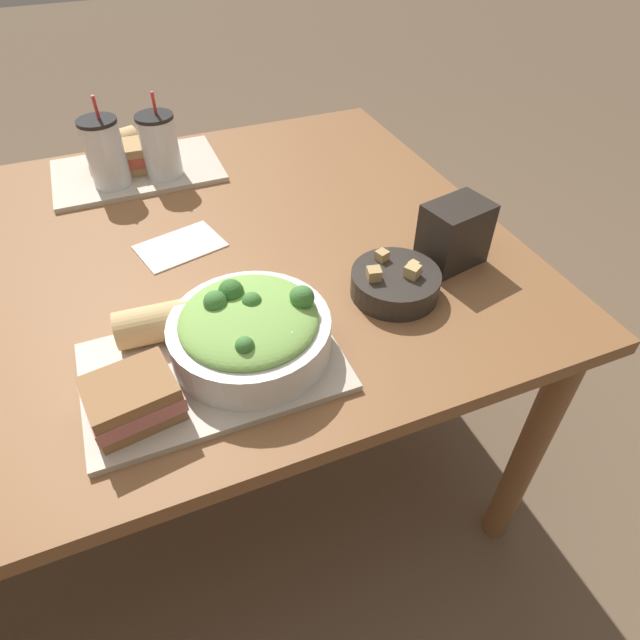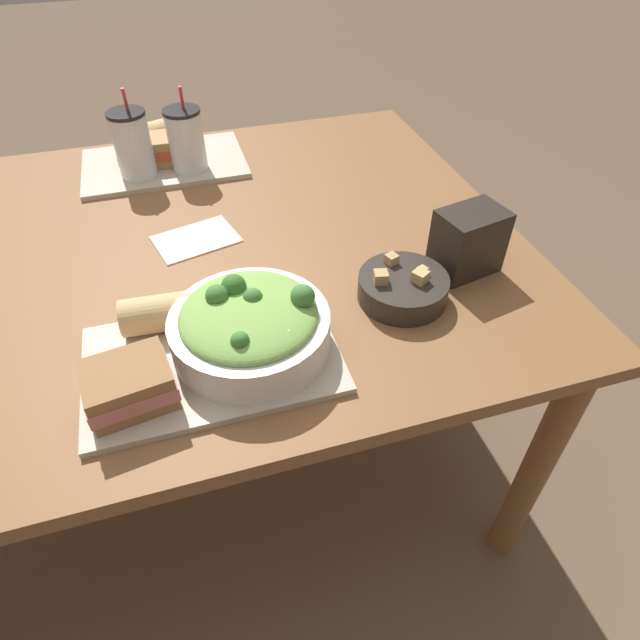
{
  "view_description": "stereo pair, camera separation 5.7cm",
  "coord_description": "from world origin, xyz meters",
  "px_view_note": "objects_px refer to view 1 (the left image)",
  "views": [
    {
      "loc": [
        0.01,
        -0.92,
        1.34
      ],
      "look_at": [
        0.24,
        -0.35,
        0.78
      ],
      "focal_mm": 30.0,
      "sensor_mm": 36.0,
      "label": 1
    },
    {
      "loc": [
        0.06,
        -0.94,
        1.34
      ],
      "look_at": [
        0.24,
        -0.35,
        0.78
      ],
      "focal_mm": 30.0,
      "sensor_mm": 36.0,
      "label": 2
    }
  ],
  "objects_px": {
    "drink_cup_red": "(160,148)",
    "soup_bowl": "(395,282)",
    "sandwich_near": "(133,399)",
    "drink_cup_dark": "(106,155)",
    "baguette_far": "(117,143)",
    "salad_bowl": "(250,329)",
    "napkin_folded": "(180,246)",
    "chip_bag": "(454,234)",
    "sandwich_far": "(117,159)",
    "baguette_near": "(164,322)"
  },
  "relations": [
    {
      "from": "chip_bag",
      "to": "soup_bowl",
      "type": "bearing_deg",
      "value": -173.86
    },
    {
      "from": "baguette_far",
      "to": "chip_bag",
      "type": "xyz_separation_m",
      "value": [
        0.54,
        -0.69,
        0.02
      ]
    },
    {
      "from": "baguette_near",
      "to": "napkin_folded",
      "type": "height_order",
      "value": "baguette_near"
    },
    {
      "from": "salad_bowl",
      "to": "napkin_folded",
      "type": "xyz_separation_m",
      "value": [
        -0.05,
        0.35,
        -0.06
      ]
    },
    {
      "from": "chip_bag",
      "to": "drink_cup_red",
      "type": "bearing_deg",
      "value": 118.04
    },
    {
      "from": "salad_bowl",
      "to": "soup_bowl",
      "type": "bearing_deg",
      "value": 10.27
    },
    {
      "from": "sandwich_near",
      "to": "chip_bag",
      "type": "xyz_separation_m",
      "value": [
        0.62,
        0.16,
        0.02
      ]
    },
    {
      "from": "salad_bowl",
      "to": "baguette_near",
      "type": "bearing_deg",
      "value": 145.63
    },
    {
      "from": "chip_bag",
      "to": "baguette_far",
      "type": "bearing_deg",
      "value": 116.34
    },
    {
      "from": "baguette_far",
      "to": "sandwich_far",
      "type": "bearing_deg",
      "value": 154.43
    },
    {
      "from": "drink_cup_red",
      "to": "napkin_folded",
      "type": "distance_m",
      "value": 0.31
    },
    {
      "from": "baguette_near",
      "to": "drink_cup_red",
      "type": "height_order",
      "value": "drink_cup_red"
    },
    {
      "from": "napkin_folded",
      "to": "sandwich_near",
      "type": "bearing_deg",
      "value": -108.91
    },
    {
      "from": "salad_bowl",
      "to": "drink_cup_dark",
      "type": "xyz_separation_m",
      "value": [
        -0.14,
        0.64,
        0.03
      ]
    },
    {
      "from": "sandwich_near",
      "to": "sandwich_far",
      "type": "xyz_separation_m",
      "value": [
        0.07,
        0.76,
        0.0
      ]
    },
    {
      "from": "baguette_near",
      "to": "baguette_far",
      "type": "height_order",
      "value": "same"
    },
    {
      "from": "baguette_near",
      "to": "drink_cup_red",
      "type": "relative_size",
      "value": 0.76
    },
    {
      "from": "salad_bowl",
      "to": "sandwich_near",
      "type": "relative_size",
      "value": 1.84
    },
    {
      "from": "baguette_far",
      "to": "drink_cup_dark",
      "type": "relative_size",
      "value": 0.59
    },
    {
      "from": "salad_bowl",
      "to": "drink_cup_red",
      "type": "distance_m",
      "value": 0.64
    },
    {
      "from": "sandwich_far",
      "to": "baguette_far",
      "type": "height_order",
      "value": "sandwich_far"
    },
    {
      "from": "salad_bowl",
      "to": "soup_bowl",
      "type": "xyz_separation_m",
      "value": [
        0.28,
        0.05,
        -0.03
      ]
    },
    {
      "from": "drink_cup_red",
      "to": "soup_bowl",
      "type": "bearing_deg",
      "value": -62.69
    },
    {
      "from": "sandwich_near",
      "to": "drink_cup_dark",
      "type": "distance_m",
      "value": 0.71
    },
    {
      "from": "baguette_far",
      "to": "drink_cup_red",
      "type": "xyz_separation_m",
      "value": [
        0.09,
        -0.15,
        0.04
      ]
    },
    {
      "from": "sandwich_near",
      "to": "napkin_folded",
      "type": "bearing_deg",
      "value": 62.17
    },
    {
      "from": "soup_bowl",
      "to": "salad_bowl",
      "type": "bearing_deg",
      "value": -169.73
    },
    {
      "from": "salad_bowl",
      "to": "sandwich_near",
      "type": "distance_m",
      "value": 0.2
    },
    {
      "from": "chip_bag",
      "to": "napkin_folded",
      "type": "relative_size",
      "value": 0.72
    },
    {
      "from": "sandwich_near",
      "to": "drink_cup_dark",
      "type": "bearing_deg",
      "value": 77.42
    },
    {
      "from": "salad_bowl",
      "to": "sandwich_far",
      "type": "distance_m",
      "value": 0.71
    },
    {
      "from": "sandwich_far",
      "to": "drink_cup_dark",
      "type": "xyz_separation_m",
      "value": [
        -0.02,
        -0.06,
        0.04
      ]
    },
    {
      "from": "napkin_folded",
      "to": "drink_cup_red",
      "type": "bearing_deg",
      "value": 84.83
    },
    {
      "from": "salad_bowl",
      "to": "sandwich_near",
      "type": "bearing_deg",
      "value": -162.2
    },
    {
      "from": "chip_bag",
      "to": "napkin_folded",
      "type": "distance_m",
      "value": 0.54
    },
    {
      "from": "soup_bowl",
      "to": "sandwich_near",
      "type": "height_order",
      "value": "sandwich_near"
    },
    {
      "from": "baguette_far",
      "to": "drink_cup_red",
      "type": "distance_m",
      "value": 0.18
    },
    {
      "from": "salad_bowl",
      "to": "drink_cup_dark",
      "type": "height_order",
      "value": "drink_cup_dark"
    },
    {
      "from": "soup_bowl",
      "to": "sandwich_far",
      "type": "distance_m",
      "value": 0.76
    },
    {
      "from": "baguette_near",
      "to": "chip_bag",
      "type": "height_order",
      "value": "chip_bag"
    },
    {
      "from": "soup_bowl",
      "to": "baguette_far",
      "type": "height_order",
      "value": "baguette_far"
    },
    {
      "from": "soup_bowl",
      "to": "drink_cup_red",
      "type": "xyz_separation_m",
      "value": [
        -0.31,
        0.59,
        0.05
      ]
    },
    {
      "from": "soup_bowl",
      "to": "drink_cup_dark",
      "type": "relative_size",
      "value": 0.79
    },
    {
      "from": "sandwich_near",
      "to": "baguette_near",
      "type": "relative_size",
      "value": 0.92
    },
    {
      "from": "salad_bowl",
      "to": "drink_cup_red",
      "type": "xyz_separation_m",
      "value": [
        -0.02,
        0.64,
        0.02
      ]
    },
    {
      "from": "sandwich_near",
      "to": "drink_cup_dark",
      "type": "relative_size",
      "value": 0.67
    },
    {
      "from": "baguette_far",
      "to": "napkin_folded",
      "type": "relative_size",
      "value": 0.65
    },
    {
      "from": "baguette_near",
      "to": "napkin_folded",
      "type": "xyz_separation_m",
      "value": [
        0.07,
        0.26,
        -0.04
      ]
    },
    {
      "from": "soup_bowl",
      "to": "chip_bag",
      "type": "distance_m",
      "value": 0.16
    },
    {
      "from": "sandwich_near",
      "to": "drink_cup_red",
      "type": "relative_size",
      "value": 0.7
    }
  ]
}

